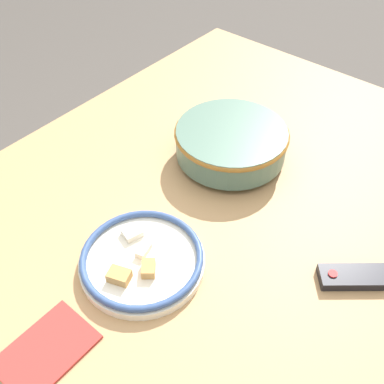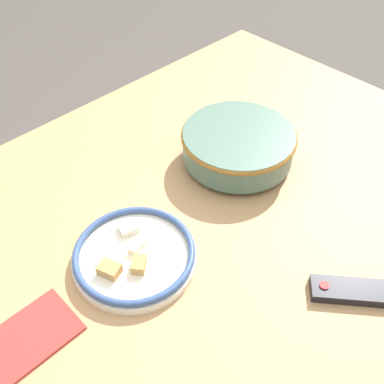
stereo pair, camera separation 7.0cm
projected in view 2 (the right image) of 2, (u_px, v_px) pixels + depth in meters
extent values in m
plane|color=#4C4742|center=(209.00, 348.00, 1.54)|extent=(8.00, 8.00, 0.00)
cube|color=tan|center=(217.00, 206.00, 1.04)|extent=(1.38, 1.05, 0.04)
cylinder|color=tan|center=(236.00, 132.00, 1.83)|extent=(0.06, 0.06, 0.69)
cylinder|color=#4C6B5B|center=(237.00, 158.00, 1.11)|extent=(0.12, 0.12, 0.02)
cylinder|color=#4C6B5B|center=(238.00, 145.00, 1.08)|extent=(0.27, 0.27, 0.07)
cylinder|color=#B75B23|center=(238.00, 146.00, 1.09)|extent=(0.24, 0.24, 0.06)
torus|color=#936023|center=(239.00, 136.00, 1.06)|extent=(0.28, 0.28, 0.01)
cylinder|color=silver|center=(136.00, 259.00, 0.90)|extent=(0.25, 0.25, 0.02)
torus|color=#334C7F|center=(136.00, 254.00, 0.88)|extent=(0.24, 0.24, 0.01)
cube|color=silver|center=(137.00, 246.00, 0.90)|extent=(0.04, 0.03, 0.01)
cube|color=tan|center=(139.00, 264.00, 0.86)|extent=(0.04, 0.04, 0.02)
cube|color=silver|center=(128.00, 228.00, 0.93)|extent=(0.05, 0.04, 0.01)
cube|color=tan|center=(108.00, 268.00, 0.86)|extent=(0.04, 0.05, 0.02)
cube|color=black|center=(353.00, 291.00, 0.84)|extent=(0.14, 0.15, 0.02)
cylinder|color=red|center=(324.00, 285.00, 0.84)|extent=(0.02, 0.02, 0.00)
cube|color=#B2332D|center=(30.00, 336.00, 0.79)|extent=(0.16, 0.11, 0.01)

